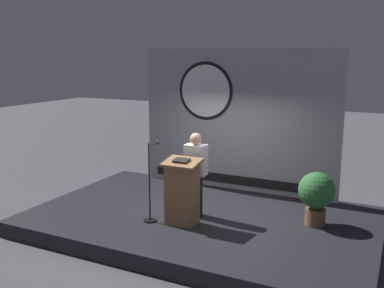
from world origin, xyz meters
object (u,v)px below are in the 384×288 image
speaker_person (196,174)px  microphone_stand (151,194)px  podium (182,192)px  potted_plant (316,194)px

speaker_person → microphone_stand: speaker_person is taller
podium → microphone_stand: bearing=-169.7°
potted_plant → microphone_stand: bearing=-157.9°
microphone_stand → podium: bearing=10.3°
speaker_person → microphone_stand: bearing=-136.8°
speaker_person → potted_plant: (2.12, 0.53, -0.23)m
speaker_person → potted_plant: bearing=14.0°
podium → microphone_stand: size_ratio=0.83×
microphone_stand → potted_plant: size_ratio=1.51×
podium → potted_plant: podium is taller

